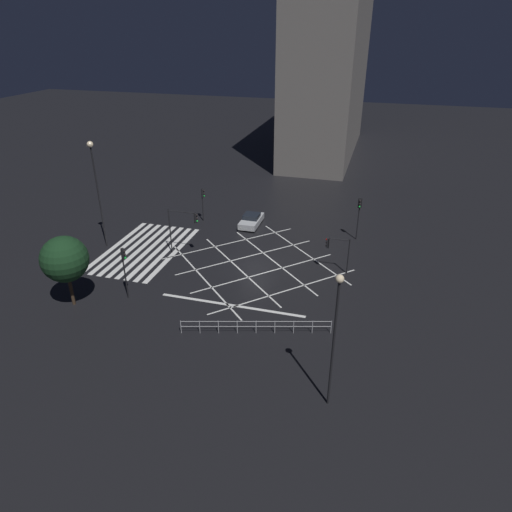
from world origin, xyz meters
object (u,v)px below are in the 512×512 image
at_px(street_lamp_east, 335,323).
at_px(street_tree_near, 65,259).
at_px(traffic_light_median_south, 184,222).
at_px(street_lamp_west, 95,173).
at_px(traffic_light_median_north, 336,247).
at_px(waiting_car, 251,220).
at_px(traffic_light_sw_cross, 203,198).
at_px(traffic_light_nw_main, 359,211).
at_px(traffic_light_se_cross, 124,263).

relative_size(street_lamp_east, street_tree_near, 1.49).
relative_size(traffic_light_median_south, street_lamp_west, 0.43).
bearing_deg(traffic_light_median_south, street_lamp_west, -176.65).
relative_size(traffic_light_median_south, street_lamp_east, 0.52).
relative_size(street_lamp_west, street_tree_near, 1.80).
bearing_deg(street_tree_near, street_lamp_east, 76.27).
relative_size(traffic_light_median_north, street_lamp_east, 0.39).
bearing_deg(waiting_car, traffic_light_median_north, 51.41).
bearing_deg(traffic_light_sw_cross, street_lamp_west, -128.78).
distance_m(traffic_light_median_north, waiting_car, 13.00).
xyz_separation_m(traffic_light_median_north, traffic_light_nw_main, (-7.43, 1.34, 0.71)).
bearing_deg(waiting_car, traffic_light_se_cross, -17.52).
relative_size(traffic_light_median_south, waiting_car, 1.11).
distance_m(traffic_light_median_south, street_lamp_west, 9.37).
height_order(traffic_light_median_north, street_lamp_west, street_lamp_west).
height_order(traffic_light_se_cross, traffic_light_nw_main, traffic_light_se_cross).
distance_m(traffic_light_sw_cross, street_lamp_west, 12.15).
relative_size(traffic_light_se_cross, traffic_light_nw_main, 1.01).
bearing_deg(street_lamp_west, street_tree_near, 18.33).
height_order(traffic_light_sw_cross, street_lamp_east, street_lamp_east).
height_order(street_lamp_west, waiting_car, street_lamp_west).
relative_size(traffic_light_median_south, traffic_light_nw_main, 1.01).
bearing_deg(traffic_light_se_cross, street_tree_near, -152.46).
xyz_separation_m(traffic_light_nw_main, street_lamp_west, (8.33, -23.85, 4.37)).
xyz_separation_m(traffic_light_sw_cross, waiting_car, (-0.23, 5.47, -2.09)).
bearing_deg(traffic_light_median_north, traffic_light_median_south, 1.65).
height_order(traffic_light_se_cross, traffic_light_median_south, traffic_light_median_south).
xyz_separation_m(traffic_light_median_north, waiting_car, (-8.03, -10.05, -1.85)).
bearing_deg(traffic_light_nw_main, waiting_car, -92.98).
height_order(traffic_light_median_south, street_lamp_west, street_lamp_west).
height_order(street_lamp_east, waiting_car, street_lamp_east).
distance_m(traffic_light_sw_cross, traffic_light_median_south, 8.34).
xyz_separation_m(traffic_light_median_north, street_tree_near, (10.90, -19.19, 1.56)).
relative_size(street_lamp_east, waiting_car, 2.13).
xyz_separation_m(traffic_light_nw_main, waiting_car, (-0.59, -11.40, -2.56)).
bearing_deg(traffic_light_se_cross, street_lamp_west, 131.47).
bearing_deg(waiting_car, street_lamp_east, 25.99).
xyz_separation_m(traffic_light_median_south, street_lamp_east, (15.59, 15.80, 2.43)).
height_order(traffic_light_median_north, traffic_light_nw_main, traffic_light_nw_main).
distance_m(traffic_light_median_south, street_tree_near, 11.66).
height_order(street_tree_near, waiting_car, street_tree_near).
relative_size(traffic_light_nw_main, street_lamp_east, 0.51).
relative_size(traffic_light_sw_cross, street_lamp_west, 0.36).
bearing_deg(waiting_car, traffic_light_sw_cross, -87.57).
distance_m(street_lamp_east, waiting_car, 27.21).
bearing_deg(street_lamp_west, waiting_car, 125.62).
relative_size(traffic_light_median_north, traffic_light_nw_main, 0.76).
xyz_separation_m(traffic_light_se_cross, street_lamp_east, (7.07, 17.06, 2.56)).
height_order(traffic_light_nw_main, waiting_car, traffic_light_nw_main).
xyz_separation_m(traffic_light_sw_cross, traffic_light_se_cross, (16.72, 0.12, 0.50)).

